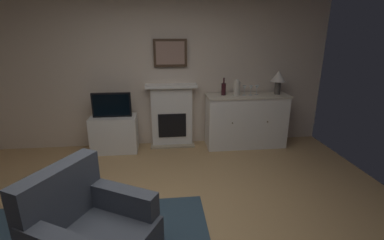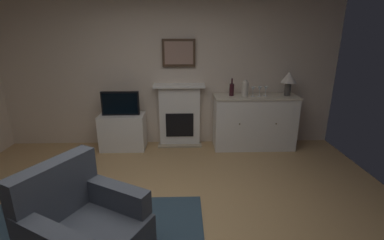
{
  "view_description": "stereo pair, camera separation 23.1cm",
  "coord_description": "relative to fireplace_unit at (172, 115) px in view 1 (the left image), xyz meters",
  "views": [
    {
      "loc": [
        0.03,
        -2.23,
        1.92
      ],
      "look_at": [
        0.35,
        0.62,
        1.0
      ],
      "focal_mm": 25.38,
      "sensor_mm": 36.0,
      "label": 1
    },
    {
      "loc": [
        0.26,
        -2.24,
        1.92
      ],
      "look_at": [
        0.35,
        0.62,
        1.0
      ],
      "focal_mm": 25.38,
      "sensor_mm": 36.0,
      "label": 2
    }
  ],
  "objects": [
    {
      "name": "armchair",
      "position": [
        -0.77,
        -2.68,
        -0.17
      ],
      "size": [
        1.08,
        1.06,
        0.92
      ],
      "color": "#474C56",
      "rests_on": "ground_plane"
    },
    {
      "name": "table_lamp",
      "position": [
        1.8,
        -0.18,
        0.65
      ],
      "size": [
        0.26,
        0.26,
        0.4
      ],
      "color": "#4C4742",
      "rests_on": "sideboard_cabinet"
    },
    {
      "name": "tv_cabinet",
      "position": [
        -0.97,
        -0.16,
        -0.24
      ],
      "size": [
        0.75,
        0.42,
        0.61
      ],
      "color": "white",
      "rests_on": "ground_plane"
    },
    {
      "name": "wine_glass_right",
      "position": [
        1.44,
        -0.19,
        0.5
      ],
      "size": [
        0.07,
        0.07,
        0.16
      ],
      "color": "silver",
      "rests_on": "sideboard_cabinet"
    },
    {
      "name": "tv_set",
      "position": [
        -0.97,
        -0.19,
        0.26
      ],
      "size": [
        0.62,
        0.07,
        0.4
      ],
      "color": "black",
      "rests_on": "tv_cabinet"
    },
    {
      "name": "fireplace_unit",
      "position": [
        0.0,
        0.0,
        0.0
      ],
      "size": [
        0.87,
        0.3,
        1.1
      ],
      "color": "white",
      "rests_on": "ground_plane"
    },
    {
      "name": "wine_bottle",
      "position": [
        0.87,
        -0.15,
        0.48
      ],
      "size": [
        0.08,
        0.08,
        0.29
      ],
      "color": "#331419",
      "rests_on": "sideboard_cabinet"
    },
    {
      "name": "framed_picture",
      "position": [
        0.0,
        0.05,
        1.06
      ],
      "size": [
        0.55,
        0.04,
        0.45
      ],
      "color": "#473323"
    },
    {
      "name": "wine_glass_center",
      "position": [
        1.33,
        -0.21,
        0.5
      ],
      "size": [
        0.07,
        0.07,
        0.16
      ],
      "color": "silver",
      "rests_on": "sideboard_cabinet"
    },
    {
      "name": "ground_plane",
      "position": [
        -0.18,
        -2.33,
        -0.6
      ],
      "size": [
        5.81,
        4.97,
        0.1
      ],
      "primitive_type": "cube",
      "color": "tan",
      "rests_on": "ground"
    },
    {
      "name": "wine_glass_left",
      "position": [
        1.22,
        -0.21,
        0.5
      ],
      "size": [
        0.07,
        0.07,
        0.16
      ],
      "color": "silver",
      "rests_on": "sideboard_cabinet"
    },
    {
      "name": "wall_rear",
      "position": [
        -0.18,
        0.13,
        0.91
      ],
      "size": [
        5.81,
        0.06,
        2.92
      ],
      "primitive_type": "cube",
      "color": "beige",
      "rests_on": "ground_plane"
    },
    {
      "name": "vase_decorative",
      "position": [
        1.08,
        -0.23,
        0.51
      ],
      "size": [
        0.11,
        0.11,
        0.28
      ],
      "color": "beige",
      "rests_on": "sideboard_cabinet"
    },
    {
      "name": "sideboard_cabinet",
      "position": [
        1.28,
        -0.18,
        -0.09
      ],
      "size": [
        1.4,
        0.49,
        0.92
      ],
      "color": "white",
      "rests_on": "ground_plane"
    }
  ]
}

